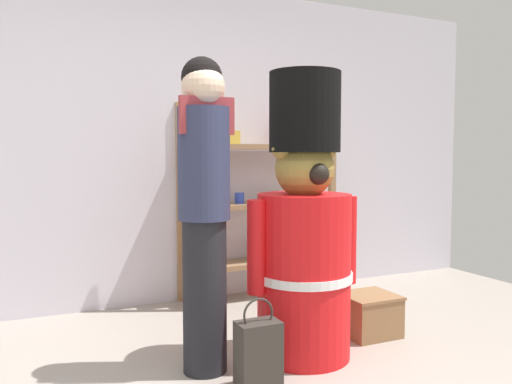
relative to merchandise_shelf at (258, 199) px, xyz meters
name	(u,v)px	position (x,y,z in m)	size (l,w,h in m)	color
back_wall	(154,144)	(-0.84, 0.22, 0.46)	(6.40, 0.12, 2.60)	silver
merchandise_shelf	(258,199)	(0.00, 0.00, 0.00)	(1.34, 0.35, 1.64)	#93704C
teddy_bear_guard	(304,235)	(-0.30, -1.31, -0.11)	(0.73, 0.58, 1.69)	red
person_shopper	(204,200)	(-0.91, -1.26, 0.12)	(0.30, 0.29, 1.74)	black
shopping_bag	(258,354)	(-0.74, -1.60, -0.65)	(0.22, 0.14, 0.48)	#332D28
display_crate	(369,315)	(0.28, -1.18, -0.70)	(0.36, 0.33, 0.28)	olive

